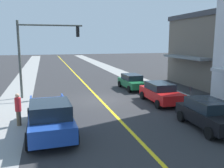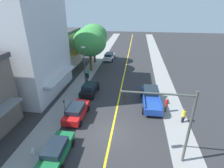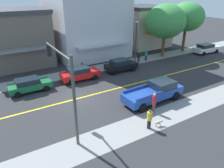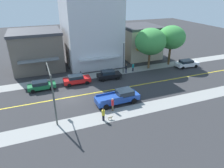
{
  "view_description": "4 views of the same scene",
  "coord_description": "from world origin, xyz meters",
  "px_view_note": "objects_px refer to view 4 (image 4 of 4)",
  "views": [
    {
      "loc": [
        4.25,
        18.89,
        4.76
      ],
      "look_at": [
        -0.16,
        3.01,
        1.83
      ],
      "focal_mm": 38.99,
      "sensor_mm": 36.0,
      "label": 1
    },
    {
      "loc": [
        1.99,
        -13.69,
        11.77
      ],
      "look_at": [
        -0.99,
        7.34,
        2.02
      ],
      "focal_mm": 28.25,
      "sensor_mm": 36.0,
      "label": 2
    },
    {
      "loc": [
        17.48,
        -6.49,
        9.83
      ],
      "look_at": [
        2.71,
        2.4,
        2.08
      ],
      "focal_mm": 33.85,
      "sensor_mm": 36.0,
      "label": 3
    },
    {
      "loc": [
        26.96,
        -3.56,
        14.62
      ],
      "look_at": [
        1.82,
        6.2,
        1.93
      ],
      "focal_mm": 32.53,
      "sensor_mm": 36.0,
      "label": 4
    }
  ],
  "objects_px": {
    "parking_meter": "(81,74)",
    "blue_pickup_truck": "(119,97)",
    "red_sedan_left_curb": "(77,79)",
    "street_tree_right_corner": "(150,42)",
    "pedestrian_yellow_shirt": "(103,114)",
    "black_sedan_left_curb": "(109,75)",
    "pedestrian_red_shirt": "(113,104)",
    "pedestrian_black_shirt": "(126,68)",
    "pedestrian_teal_shirt": "(133,67)",
    "street_tree_left_near": "(172,37)",
    "street_lamp": "(124,54)",
    "small_dog": "(110,117)",
    "white_sedan_left_curb": "(187,63)",
    "traffic_light_mast": "(51,86)",
    "green_sedan_left_curb": "(41,85)",
    "fire_hydrant": "(40,83)"
  },
  "relations": [
    {
      "from": "parking_meter",
      "to": "blue_pickup_truck",
      "type": "relative_size",
      "value": 0.22
    },
    {
      "from": "red_sedan_left_curb",
      "to": "blue_pickup_truck",
      "type": "xyz_separation_m",
      "value": [
        8.41,
        4.15,
        0.11
      ]
    },
    {
      "from": "street_tree_right_corner",
      "to": "pedestrian_yellow_shirt",
      "type": "distance_m",
      "value": 20.5
    },
    {
      "from": "red_sedan_left_curb",
      "to": "pedestrian_yellow_shirt",
      "type": "xyz_separation_m",
      "value": [
        11.65,
        0.74,
        0.05
      ]
    },
    {
      "from": "black_sedan_left_curb",
      "to": "pedestrian_red_shirt",
      "type": "height_order",
      "value": "pedestrian_red_shirt"
    },
    {
      "from": "pedestrian_black_shirt",
      "to": "pedestrian_teal_shirt",
      "type": "height_order",
      "value": "pedestrian_black_shirt"
    },
    {
      "from": "black_sedan_left_curb",
      "to": "pedestrian_black_shirt",
      "type": "height_order",
      "value": "pedestrian_black_shirt"
    },
    {
      "from": "street_tree_left_near",
      "to": "street_lamp",
      "type": "bearing_deg",
      "value": -84.74
    },
    {
      "from": "street_tree_left_near",
      "to": "parking_meter",
      "type": "xyz_separation_m",
      "value": [
        0.75,
        -19.16,
        -4.81
      ]
    },
    {
      "from": "pedestrian_black_shirt",
      "to": "street_tree_left_near",
      "type": "bearing_deg",
      "value": -140.41
    },
    {
      "from": "parking_meter",
      "to": "pedestrian_black_shirt",
      "type": "xyz_separation_m",
      "value": [
        0.38,
        8.71,
        -0.03
      ]
    },
    {
      "from": "parking_meter",
      "to": "small_dog",
      "type": "height_order",
      "value": "parking_meter"
    },
    {
      "from": "parking_meter",
      "to": "pedestrian_red_shirt",
      "type": "relative_size",
      "value": 0.74
    },
    {
      "from": "pedestrian_black_shirt",
      "to": "white_sedan_left_curb",
      "type": "bearing_deg",
      "value": -154.07
    },
    {
      "from": "street_lamp",
      "to": "white_sedan_left_curb",
      "type": "bearing_deg",
      "value": 82.33
    },
    {
      "from": "pedestrian_red_shirt",
      "to": "black_sedan_left_curb",
      "type": "bearing_deg",
      "value": -170.99
    },
    {
      "from": "black_sedan_left_curb",
      "to": "pedestrian_red_shirt",
      "type": "relative_size",
      "value": 2.27
    },
    {
      "from": "pedestrian_red_shirt",
      "to": "pedestrian_black_shirt",
      "type": "xyz_separation_m",
      "value": [
        -11.61,
        7.32,
        -0.12
      ]
    },
    {
      "from": "pedestrian_teal_shirt",
      "to": "street_tree_right_corner",
      "type": "bearing_deg",
      "value": 63.76
    },
    {
      "from": "blue_pickup_truck",
      "to": "pedestrian_yellow_shirt",
      "type": "distance_m",
      "value": 4.7
    },
    {
      "from": "street_lamp",
      "to": "blue_pickup_truck",
      "type": "bearing_deg",
      "value": -27.23
    },
    {
      "from": "white_sedan_left_curb",
      "to": "street_tree_right_corner",
      "type": "bearing_deg",
      "value": 165.41
    },
    {
      "from": "traffic_light_mast",
      "to": "pedestrian_red_shirt",
      "type": "bearing_deg",
      "value": -99.61
    },
    {
      "from": "street_tree_right_corner",
      "to": "parking_meter",
      "type": "xyz_separation_m",
      "value": [
        0.28,
        -14.01,
        -4.51
      ]
    },
    {
      "from": "street_tree_left_near",
      "to": "small_dog",
      "type": "distance_m",
      "value": 24.28
    },
    {
      "from": "street_tree_right_corner",
      "to": "pedestrian_black_shirt",
      "type": "xyz_separation_m",
      "value": [
        0.66,
        -5.3,
        -4.54
      ]
    },
    {
      "from": "traffic_light_mast",
      "to": "street_lamp",
      "type": "distance_m",
      "value": 17.48
    },
    {
      "from": "street_tree_left_near",
      "to": "red_sedan_left_curb",
      "type": "height_order",
      "value": "street_tree_left_near"
    },
    {
      "from": "street_tree_left_near",
      "to": "black_sedan_left_curb",
      "type": "distance_m",
      "value": 15.6
    },
    {
      "from": "white_sedan_left_curb",
      "to": "pedestrian_yellow_shirt",
      "type": "relative_size",
      "value": 2.92
    },
    {
      "from": "pedestrian_teal_shirt",
      "to": "green_sedan_left_curb",
      "type": "bearing_deg",
      "value": -116.36
    },
    {
      "from": "traffic_light_mast",
      "to": "small_dog",
      "type": "relative_size",
      "value": 9.59
    },
    {
      "from": "pedestrian_yellow_shirt",
      "to": "white_sedan_left_curb",
      "type": "bearing_deg",
      "value": -122.95
    },
    {
      "from": "black_sedan_left_curb",
      "to": "blue_pickup_truck",
      "type": "height_order",
      "value": "blue_pickup_truck"
    },
    {
      "from": "street_tree_left_near",
      "to": "pedestrian_black_shirt",
      "type": "height_order",
      "value": "street_tree_left_near"
    },
    {
      "from": "parking_meter",
      "to": "blue_pickup_truck",
      "type": "bearing_deg",
      "value": 16.11
    },
    {
      "from": "street_lamp",
      "to": "green_sedan_left_curb",
      "type": "relative_size",
      "value": 1.38
    },
    {
      "from": "blue_pickup_truck",
      "to": "pedestrian_yellow_shirt",
      "type": "relative_size",
      "value": 3.78
    },
    {
      "from": "white_sedan_left_curb",
      "to": "street_lamp",
      "type": "bearing_deg",
      "value": 175.07
    },
    {
      "from": "green_sedan_left_curb",
      "to": "pedestrian_red_shirt",
      "type": "bearing_deg",
      "value": -50.86
    },
    {
      "from": "white_sedan_left_curb",
      "to": "pedestrian_black_shirt",
      "type": "distance_m",
      "value": 12.95
    },
    {
      "from": "street_tree_left_near",
      "to": "blue_pickup_truck",
      "type": "bearing_deg",
      "value": -55.67
    },
    {
      "from": "pedestrian_yellow_shirt",
      "to": "pedestrian_black_shirt",
      "type": "height_order",
      "value": "pedestrian_black_shirt"
    },
    {
      "from": "traffic_light_mast",
      "to": "street_tree_right_corner",
      "type": "bearing_deg",
      "value": -60.89
    },
    {
      "from": "traffic_light_mast",
      "to": "fire_hydrant",
      "type": "bearing_deg",
      "value": 6.35
    },
    {
      "from": "fire_hydrant",
      "to": "pedestrian_black_shirt",
      "type": "relative_size",
      "value": 0.47
    },
    {
      "from": "white_sedan_left_curb",
      "to": "pedestrian_teal_shirt",
      "type": "height_order",
      "value": "pedestrian_teal_shirt"
    },
    {
      "from": "fire_hydrant",
      "to": "pedestrian_black_shirt",
      "type": "bearing_deg",
      "value": 88.88
    },
    {
      "from": "black_sedan_left_curb",
      "to": "pedestrian_black_shirt",
      "type": "distance_m",
      "value": 4.39
    },
    {
      "from": "street_lamp",
      "to": "red_sedan_left_curb",
      "type": "bearing_deg",
      "value": -80.1
    }
  ]
}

